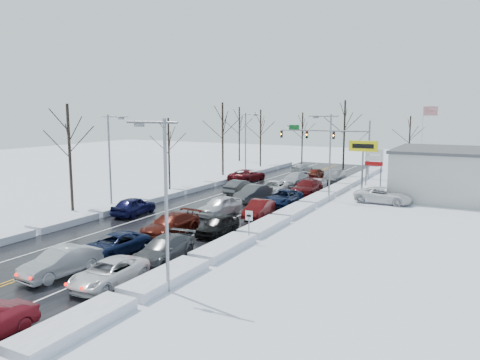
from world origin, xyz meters
The scene contains 44 objects.
ground centered at (0.00, 0.00, 0.00)m, with size 160.00×160.00×0.00m, color silver.
road_surface centered at (0.00, 2.00, 0.01)m, with size 14.00×84.00×0.01m, color black.
snow_bank_left centered at (-7.60, 2.00, 0.00)m, with size 1.90×72.00×0.56m, color silver.
snow_bank_right centered at (7.60, 2.00, 0.00)m, with size 1.90×72.00×0.56m, color silver.
traffic_signal_mast centered at (3.45, 27.99, 5.48)m, with size 13.28×0.39×8.00m.
tires_plus_sign centered at (10.50, 15.99, 4.99)m, with size 3.20×0.34×6.00m.
used_vehicles_sign centered at (10.50, 22.00, 3.32)m, with size 2.20×0.22×4.65m.
speed_limit_sign centered at (8.20, -8.00, 1.63)m, with size 0.55×0.09×2.35m.
flagpole centered at (15.17, 30.00, 5.93)m, with size 1.87×1.20×10.00m.
streetlight_se centered at (8.30, -18.00, 5.31)m, with size 3.20×0.25×9.00m.
streetlight_ne centered at (8.30, 10.00, 5.31)m, with size 3.20×0.25×9.00m.
streetlight_sw centered at (-8.30, -4.00, 5.31)m, with size 3.20×0.25×9.00m.
streetlight_nw centered at (-8.30, 24.00, 5.31)m, with size 3.20×0.25×9.00m.
tree_left_b centered at (-11.50, -6.00, 6.99)m, with size 4.00×4.00×10.00m.
tree_left_c centered at (-10.50, 8.00, 5.94)m, with size 3.40×3.40×8.50m.
tree_left_d centered at (-11.20, 22.00, 7.33)m, with size 4.20×4.20×10.50m.
tree_left_e centered at (-10.80, 34.00, 6.64)m, with size 3.80×3.80×9.50m.
tree_far_a centered at (-18.00, 40.00, 6.99)m, with size 4.00×4.00×10.00m.
tree_far_b centered at (-6.00, 41.00, 6.29)m, with size 3.60×3.60×9.00m.
tree_far_c centered at (2.00, 39.00, 7.68)m, with size 4.40×4.40×11.00m.
tree_far_d centered at (12.00, 40.50, 5.94)m, with size 3.40×3.40×8.50m.
queued_car_1 centered at (1.67, -18.96, 0.00)m, with size 1.68×4.82×1.59m, color #9DA0A4.
queued_car_2 centered at (1.64, -14.55, 0.00)m, with size 2.30×4.98×1.38m, color black.
queued_car_3 centered at (1.94, -8.85, 0.00)m, with size 2.26×5.55×1.61m, color #481109.
queued_car_4 centered at (1.81, -1.15, 0.00)m, with size 2.02×5.03×1.71m, color silver.
queued_car_5 centered at (1.62, 6.05, 0.00)m, with size 1.78×5.09×1.68m, color #383A3D.
queued_car_6 centered at (1.85, 10.66, 0.00)m, with size 2.51×5.43×1.51m, color silver.
queued_car_7 centered at (1.61, 17.87, 0.00)m, with size 2.20×5.41×1.57m, color #ABAEB3.
queued_car_8 centered at (1.91, 24.79, 0.00)m, with size 1.64×4.08×1.39m, color #4A1109.
queued_car_10 centered at (5.10, -18.75, 0.00)m, with size 2.25×4.88×1.36m, color silver.
queued_car_11 centered at (5.23, -14.02, 0.00)m, with size 2.12×5.21×1.51m, color #3C3E40.
queued_car_12 centered at (5.11, -7.14, 0.00)m, with size 1.78×4.42×1.51m, color black.
queued_car_13 centered at (5.27, -0.20, 0.00)m, with size 1.59×4.57×1.51m, color #44090A.
queued_car_14 centered at (5.17, 5.67, 0.00)m, with size 2.53×5.49×1.53m, color black.
queued_car_15 centered at (5.17, 12.57, 0.00)m, with size 2.32×5.72×1.66m, color #4C0A0C.
queued_car_16 centered at (5.23, 15.97, 0.00)m, with size 1.73×4.30×1.46m, color silver.
queued_car_17 centered at (5.43, 22.91, 0.00)m, with size 1.65×4.72×1.56m, color #414346.
oncoming_car_0 centered at (-1.64, 9.39, 0.00)m, with size 1.68×4.81×1.58m, color #3C3E41.
oncoming_car_1 centered at (-5.05, 17.83, 0.00)m, with size 2.77×6.00×1.67m, color #4F0A0F.
oncoming_car_2 centered at (-1.86, 29.81, 0.00)m, with size 1.90×4.68×1.36m, color #BBBBBE.
oncoming_car_3 centered at (-5.11, -4.76, 0.00)m, with size 1.95×4.85×1.65m, color #0B0C33.
parked_car_0 centered at (13.81, 11.30, 0.00)m, with size 2.65×5.75×1.60m, color white.
parked_car_1 centered at (17.18, 15.87, 0.00)m, with size 1.88×4.62×1.34m, color #3D4042.
parked_car_2 centered at (14.90, 21.32, 0.00)m, with size 1.73×4.29×1.46m, color silver.
Camera 1 is at (22.74, -36.92, 9.41)m, focal length 35.00 mm.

